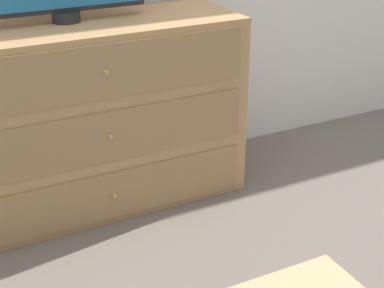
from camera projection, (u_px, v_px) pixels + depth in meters
name	position (u px, v px, depth m)	size (l,w,h in m)	color
ground_plane	(95.00, 172.00, 2.97)	(12.00, 12.00, 0.00)	#70665B
dresser	(93.00, 117.00, 2.56)	(1.30, 0.47, 0.82)	tan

